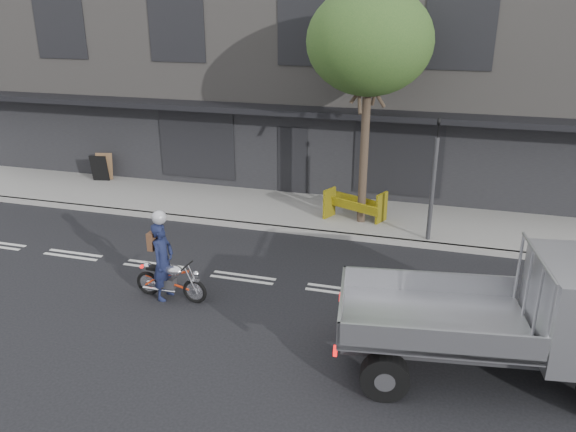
{
  "coord_description": "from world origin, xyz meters",
  "views": [
    {
      "loc": [
        4.43,
        -11.43,
        6.24
      ],
      "look_at": [
        1.0,
        0.5,
        1.53
      ],
      "focal_mm": 35.0,
      "sensor_mm": 36.0,
      "label": 1
    }
  ],
  "objects_px": {
    "traffic_light_pole": "(433,187)",
    "flatbed_ute": "(563,312)",
    "rider": "(163,261)",
    "motorcycle": "(171,279)",
    "sandwich_board": "(99,168)",
    "street_tree": "(370,42)",
    "construction_barrier": "(354,207)"
  },
  "relations": [
    {
      "from": "street_tree",
      "to": "rider",
      "type": "relative_size",
      "value": 3.76
    },
    {
      "from": "motorcycle",
      "to": "flatbed_ute",
      "type": "xyz_separation_m",
      "value": [
        7.8,
        -0.8,
        0.89
      ]
    },
    {
      "from": "street_tree",
      "to": "flatbed_ute",
      "type": "height_order",
      "value": "street_tree"
    },
    {
      "from": "construction_barrier",
      "to": "traffic_light_pole",
      "type": "bearing_deg",
      "value": -17.48
    },
    {
      "from": "traffic_light_pole",
      "to": "rider",
      "type": "height_order",
      "value": "traffic_light_pole"
    },
    {
      "from": "street_tree",
      "to": "rider",
      "type": "height_order",
      "value": "street_tree"
    },
    {
      "from": "construction_barrier",
      "to": "rider",
      "type": "bearing_deg",
      "value": -121.69
    },
    {
      "from": "traffic_light_pole",
      "to": "motorcycle",
      "type": "height_order",
      "value": "traffic_light_pole"
    },
    {
      "from": "rider",
      "to": "sandwich_board",
      "type": "xyz_separation_m",
      "value": [
        -6.25,
        6.95,
        -0.26
      ]
    },
    {
      "from": "sandwich_board",
      "to": "traffic_light_pole",
      "type": "bearing_deg",
      "value": -23.49
    },
    {
      "from": "traffic_light_pole",
      "to": "flatbed_ute",
      "type": "relative_size",
      "value": 0.65
    },
    {
      "from": "flatbed_ute",
      "to": "motorcycle",
      "type": "bearing_deg",
      "value": 166.1
    },
    {
      "from": "traffic_light_pole",
      "to": "sandwich_board",
      "type": "relative_size",
      "value": 3.61
    },
    {
      "from": "street_tree",
      "to": "flatbed_ute",
      "type": "xyz_separation_m",
      "value": [
        4.4,
        -6.38,
        -3.92
      ]
    },
    {
      "from": "motorcycle",
      "to": "sandwich_board",
      "type": "relative_size",
      "value": 1.82
    },
    {
      "from": "motorcycle",
      "to": "flatbed_ute",
      "type": "height_order",
      "value": "flatbed_ute"
    },
    {
      "from": "traffic_light_pole",
      "to": "flatbed_ute",
      "type": "bearing_deg",
      "value": -66.49
    },
    {
      "from": "rider",
      "to": "sandwich_board",
      "type": "distance_m",
      "value": 9.36
    },
    {
      "from": "street_tree",
      "to": "traffic_light_pole",
      "type": "distance_m",
      "value": 4.23
    },
    {
      "from": "flatbed_ute",
      "to": "sandwich_board",
      "type": "distance_m",
      "value": 16.2
    },
    {
      "from": "traffic_light_pole",
      "to": "rider",
      "type": "bearing_deg",
      "value": -139.58
    },
    {
      "from": "street_tree",
      "to": "motorcycle",
      "type": "relative_size",
      "value": 3.81
    },
    {
      "from": "traffic_light_pole",
      "to": "sandwich_board",
      "type": "distance_m",
      "value": 12.06
    },
    {
      "from": "rider",
      "to": "motorcycle",
      "type": "bearing_deg",
      "value": -87.01
    },
    {
      "from": "street_tree",
      "to": "traffic_light_pole",
      "type": "height_order",
      "value": "street_tree"
    },
    {
      "from": "motorcycle",
      "to": "construction_barrier",
      "type": "bearing_deg",
      "value": 62.48
    },
    {
      "from": "flatbed_ute",
      "to": "sandwich_board",
      "type": "bearing_deg",
      "value": 143.32
    },
    {
      "from": "rider",
      "to": "flatbed_ute",
      "type": "xyz_separation_m",
      "value": [
        7.95,
        -0.8,
        0.46
      ]
    },
    {
      "from": "motorcycle",
      "to": "rider",
      "type": "xyz_separation_m",
      "value": [
        -0.15,
        0.0,
        0.43
      ]
    },
    {
      "from": "construction_barrier",
      "to": "street_tree",
      "type": "bearing_deg",
      "value": 37.51
    },
    {
      "from": "motorcycle",
      "to": "flatbed_ute",
      "type": "relative_size",
      "value": 0.33
    },
    {
      "from": "motorcycle",
      "to": "sandwich_board",
      "type": "height_order",
      "value": "sandwich_board"
    }
  ]
}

